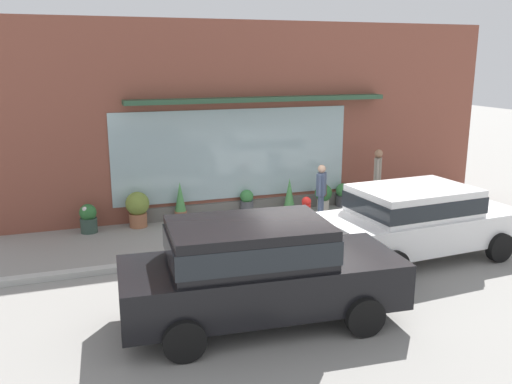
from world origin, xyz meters
TOP-DOWN VIEW (x-y plane):
  - ground_plane at (0.00, 0.00)m, footprint 60.00×60.00m
  - curb_strip at (0.00, -0.20)m, footprint 14.00×0.24m
  - storefront at (-0.01, 3.19)m, footprint 14.00×0.81m
  - fire_hydrant at (0.39, 0.67)m, footprint 0.39×0.35m
  - pedestrian_with_handbag at (1.12, 1.37)m, footprint 0.49×0.56m
  - pedestrian_passerby at (3.25, 2.17)m, footprint 0.35×0.44m
  - parked_car_white at (1.97, -1.46)m, footprint 4.43×2.25m
  - parked_car_black at (-2.22, -3.15)m, footprint 4.56×2.17m
  - potted_plant_by_entrance at (-4.53, 2.59)m, footprint 0.41×0.41m
  - potted_plant_doorstep at (1.73, 2.45)m, footprint 0.48×0.48m
  - potted_plant_low_front at (-0.39, 2.82)m, footprint 0.36×0.36m
  - potted_plant_trailing_edge at (-3.33, 2.66)m, footprint 0.59×0.59m
  - potted_plant_window_right at (-2.22, 2.80)m, footprint 0.32×0.32m
  - potted_plant_near_hydrant at (0.75, 2.57)m, footprint 0.32×0.32m
  - potted_plant_window_left at (2.50, 2.75)m, footprint 0.41×0.41m

SIDE VIEW (x-z plane):
  - ground_plane at x=0.00m, z-range 0.00..0.00m
  - curb_strip at x=0.00m, z-range 0.00..0.12m
  - potted_plant_window_left at x=2.50m, z-range 0.00..0.66m
  - potted_plant_low_front at x=-0.39m, z-range 0.00..0.69m
  - potted_plant_by_entrance at x=-4.53m, z-range 0.01..0.72m
  - potted_plant_doorstep at x=1.73m, z-range 0.05..0.81m
  - fire_hydrant at x=0.39m, z-range -0.01..0.94m
  - potted_plant_near_hydrant at x=0.75m, z-range -0.02..0.96m
  - potted_plant_trailing_edge at x=-3.33m, z-range 0.05..0.95m
  - potted_plant_window_right at x=-2.22m, z-range -0.02..1.03m
  - parked_car_white at x=1.97m, z-range 0.10..1.64m
  - pedestrian_with_handbag at x=1.12m, z-range 0.12..1.66m
  - parked_car_black at x=-2.22m, z-range 0.10..1.78m
  - pedestrian_passerby at x=3.25m, z-range 0.16..1.84m
  - storefront at x=-0.01m, z-range -0.05..5.05m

